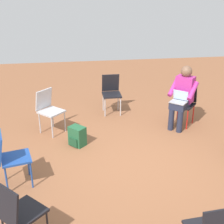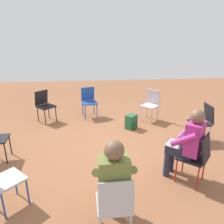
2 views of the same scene
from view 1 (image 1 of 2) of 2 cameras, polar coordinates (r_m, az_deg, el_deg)
name	(u,v)px [view 1 (image 1 of 2)]	position (r m, az deg, el deg)	size (l,w,h in m)	color
ground_plane	(135,164)	(5.15, 4.21, -9.48)	(14.00, 14.00, 0.00)	brown
chair_south	(10,155)	(4.64, -18.14, -7.53)	(0.48, 0.52, 0.85)	#1E4799
chair_west	(111,91)	(6.89, -0.14, 3.85)	(0.44, 0.40, 0.85)	black
chair_northwest	(185,101)	(6.50, 13.18, 2.00)	(0.59, 0.58, 0.85)	black
chair_southeast	(17,211)	(3.63, -16.92, -16.97)	(0.58, 0.58, 0.85)	black
chair_southwest	(49,108)	(6.10, -11.52, 0.73)	(0.58, 0.58, 0.85)	#B7B7BC
person_with_laptop	(183,94)	(6.28, 12.78, 3.21)	(0.64, 0.63, 1.24)	#23283D
backpack_near_laptop_user	(77,137)	(5.65, -6.35, -4.59)	(0.34, 0.34, 0.36)	#235B38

